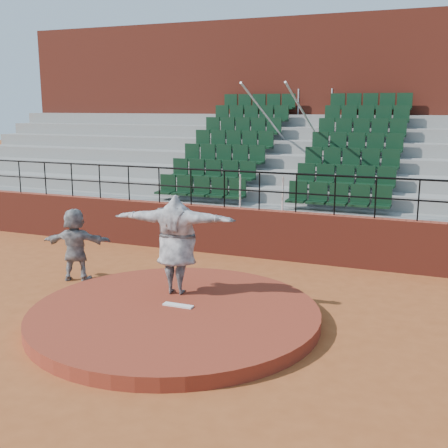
{
  "coord_description": "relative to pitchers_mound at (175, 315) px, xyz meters",
  "views": [
    {
      "loc": [
        4.64,
        -8.97,
        4.03
      ],
      "look_at": [
        0.0,
        2.5,
        1.4
      ],
      "focal_mm": 45.0,
      "sensor_mm": 36.0,
      "label": 1
    }
  ],
  "objects": [
    {
      "name": "boundary_wall",
      "position": [
        0.0,
        5.0,
        0.53
      ],
      "size": [
        24.0,
        0.3,
        1.3
      ],
      "primitive_type": "cube",
      "color": "maroon",
      "rests_on": "ground"
    },
    {
      "name": "press_box_facade",
      "position": [
        0.0,
        12.6,
        3.43
      ],
      "size": [
        24.0,
        3.0,
        7.1
      ],
      "primitive_type": "cube",
      "color": "maroon",
      "rests_on": "ground"
    },
    {
      "name": "pitchers_mound",
      "position": [
        0.0,
        0.0,
        0.0
      ],
      "size": [
        5.5,
        5.5,
        0.25
      ],
      "primitive_type": "cylinder",
      "color": "maroon",
      "rests_on": "ground"
    },
    {
      "name": "seating_deck",
      "position": [
        0.0,
        8.65,
        1.31
      ],
      "size": [
        24.0,
        5.97,
        4.63
      ],
      "color": "gray",
      "rests_on": "ground"
    },
    {
      "name": "pitching_rubber",
      "position": [
        0.0,
        0.15,
        0.14
      ],
      "size": [
        0.6,
        0.15,
        0.03
      ],
      "primitive_type": "cube",
      "color": "white",
      "rests_on": "pitchers_mound"
    },
    {
      "name": "wall_railing",
      "position": [
        0.0,
        5.0,
        1.9
      ],
      "size": [
        24.04,
        0.05,
        1.03
      ],
      "color": "black",
      "rests_on": "boundary_wall"
    },
    {
      "name": "fielder",
      "position": [
        -3.32,
        1.48,
        0.73
      ],
      "size": [
        1.66,
        0.97,
        1.71
      ],
      "primitive_type": "imported",
      "rotation": [
        0.0,
        0.0,
        3.45
      ],
      "color": "black",
      "rests_on": "ground"
    },
    {
      "name": "pitcher",
      "position": [
        -0.38,
        0.87,
        1.14
      ],
      "size": [
        2.58,
        1.03,
        2.04
      ],
      "primitive_type": "imported",
      "rotation": [
        0.0,
        0.0,
        3.29
      ],
      "color": "black",
      "rests_on": "pitchers_mound"
    },
    {
      "name": "ground",
      "position": [
        0.0,
        0.0,
        -0.12
      ],
      "size": [
        90.0,
        90.0,
        0.0
      ],
      "primitive_type": "plane",
      "color": "#994B22",
      "rests_on": "ground"
    }
  ]
}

